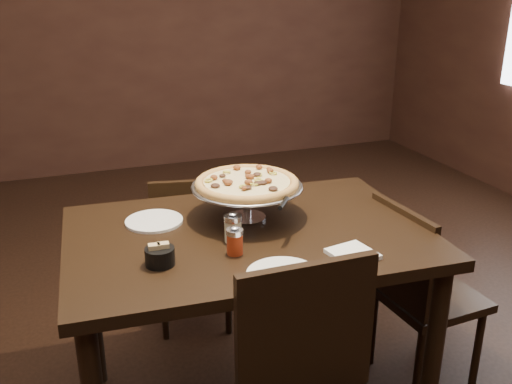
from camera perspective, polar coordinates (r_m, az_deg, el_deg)
name	(u,v)px	position (r m, az deg, el deg)	size (l,w,h in m)	color
room	(247,77)	(1.99, -0.88, 11.41)	(6.04, 7.04, 2.84)	black
dining_table	(248,257)	(2.18, -0.78, -6.55)	(1.39, 0.98, 0.83)	black
pizza_stand	(247,184)	(2.19, -0.92, 0.85)	(0.43, 0.43, 0.18)	silver
parmesan_shaker	(233,228)	(2.03, -2.32, -3.58)	(0.07, 0.07, 0.11)	beige
pepper_flake_shaker	(235,241)	(1.95, -2.14, -4.90)	(0.06, 0.06, 0.10)	maroon
packet_caddy	(160,256)	(1.91, -9.60, -6.30)	(0.10, 0.10, 0.08)	black
napkin_stack	(353,254)	(1.98, 9.65, -6.12)	(0.14, 0.14, 0.02)	white
plate_left	(154,221)	(2.24, -10.16, -2.88)	(0.22, 0.22, 0.01)	white
plate_near	(283,275)	(1.82, 2.73, -8.28)	(0.24, 0.24, 0.01)	white
serving_spatula	(284,204)	(2.01, 2.78, -1.18)	(0.14, 0.14, 0.02)	silver
chair_far	(194,246)	(2.88, -6.26, -5.36)	(0.47, 0.47, 0.85)	black
chair_side	(418,288)	(2.58, 15.86, -9.21)	(0.43, 0.43, 0.86)	black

